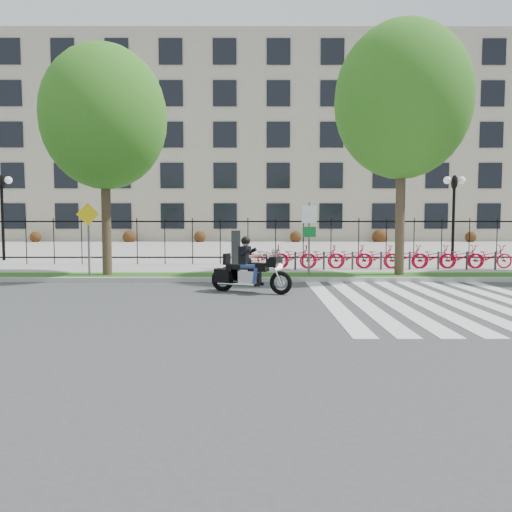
{
  "coord_description": "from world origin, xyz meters",
  "views": [
    {
      "loc": [
        0.3,
        -12.37,
        2.01
      ],
      "look_at": [
        0.33,
        3.0,
        0.94
      ],
      "focal_mm": 35.0,
      "sensor_mm": 36.0,
      "label": 1
    }
  ],
  "objects": [
    {
      "name": "sidewalk",
      "position": [
        0.0,
        7.45,
        0.07
      ],
      "size": [
        60.0,
        3.5,
        0.15
      ],
      "primitive_type": "cube",
      "color": "#9D9A93",
      "rests_on": "ground"
    },
    {
      "name": "street_tree_2",
      "position": [
        5.34,
        4.95,
        6.11
      ],
      "size": [
        4.64,
        4.64,
        8.65
      ],
      "color": "#3A2A1F",
      "rests_on": "grass_verge"
    },
    {
      "name": "sign_pole_warning",
      "position": [
        -5.36,
        4.58,
        1.74
      ],
      "size": [
        0.78,
        0.09,
        2.49
      ],
      "color": "#59595B",
      "rests_on": "grass_verge"
    },
    {
      "name": "iron_fence",
      "position": [
        0.0,
        9.2,
        1.15
      ],
      "size": [
        30.0,
        0.06,
        2.0
      ],
      "primitive_type": null,
      "color": "black",
      "rests_on": "sidewalk"
    },
    {
      "name": "plaza",
      "position": [
        0.0,
        25.0,
        0.05
      ],
      "size": [
        80.0,
        34.0,
        0.1
      ],
      "primitive_type": "cube",
      "color": "#9D9A93",
      "rests_on": "ground"
    },
    {
      "name": "lamp_post_left",
      "position": [
        -12.0,
        12.0,
        3.21
      ],
      "size": [
        1.06,
        0.7,
        4.25
      ],
      "color": "black",
      "rests_on": "ground"
    },
    {
      "name": "office_building",
      "position": [
        0.0,
        44.92,
        9.97
      ],
      "size": [
        60.0,
        21.9,
        20.15
      ],
      "color": "#AA9E89",
      "rests_on": "ground"
    },
    {
      "name": "crosswalk_stripes",
      "position": [
        4.83,
        0.0,
        0.01
      ],
      "size": [
        5.7,
        8.0,
        0.01
      ],
      "primitive_type": null,
      "color": "silver",
      "rests_on": "ground"
    },
    {
      "name": "motorcycle_rider",
      "position": [
        0.17,
        1.61,
        0.63
      ],
      "size": [
        2.32,
        1.31,
        1.91
      ],
      "color": "black",
      "rests_on": "ground"
    },
    {
      "name": "grass_verge",
      "position": [
        0.0,
        4.95,
        0.07
      ],
      "size": [
        60.0,
        1.5,
        0.15
      ],
      "primitive_type": "cube",
      "color": "#224F13",
      "rests_on": "ground"
    },
    {
      "name": "bike_share_station",
      "position": [
        5.07,
        7.2,
        0.62
      ],
      "size": [
        11.06,
        0.85,
        1.5
      ],
      "color": "#2D2D33",
      "rests_on": "sidewalk"
    },
    {
      "name": "ground",
      "position": [
        0.0,
        0.0,
        0.0
      ],
      "size": [
        120.0,
        120.0,
        0.0
      ],
      "primitive_type": "plane",
      "color": "#3A3A3C",
      "rests_on": "ground"
    },
    {
      "name": "lamp_post_right",
      "position": [
        10.0,
        12.0,
        3.21
      ],
      "size": [
        1.06,
        0.7,
        4.25
      ],
      "color": "black",
      "rests_on": "ground"
    },
    {
      "name": "sign_pole_regulatory",
      "position": [
        2.15,
        4.58,
        1.74
      ],
      "size": [
        0.5,
        0.09,
        2.5
      ],
      "color": "#59595B",
      "rests_on": "grass_verge"
    },
    {
      "name": "street_tree_1",
      "position": [
        -4.85,
        4.95,
        5.54
      ],
      "size": [
        4.27,
        4.27,
        7.86
      ],
      "color": "#3A2A1F",
      "rests_on": "grass_verge"
    },
    {
      "name": "curb",
      "position": [
        0.0,
        4.1,
        0.07
      ],
      "size": [
        60.0,
        0.2,
        0.15
      ],
      "primitive_type": "cube",
      "color": "#A8A59E",
      "rests_on": "ground"
    }
  ]
}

